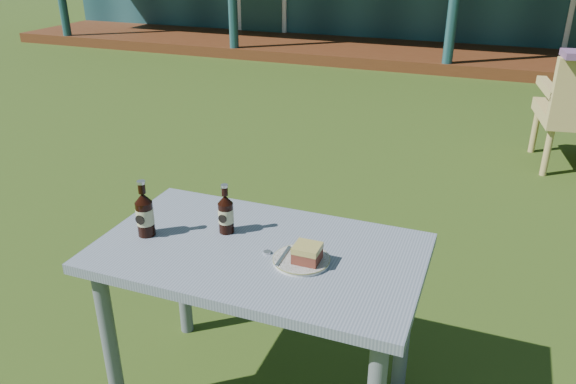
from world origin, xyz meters
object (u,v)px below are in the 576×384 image
at_px(cake_slice, 307,253).
at_px(cola_bottle_near, 226,213).
at_px(cola_bottle_far, 145,214).
at_px(plate, 301,260).
at_px(cafe_table, 259,272).

bearing_deg(cake_slice, cola_bottle_near, 163.33).
bearing_deg(cola_bottle_far, cola_bottle_near, 25.34).
distance_m(plate, cake_slice, 0.04).
bearing_deg(plate, cola_bottle_far, -177.48).
height_order(plate, cake_slice, cake_slice).
bearing_deg(plate, cafe_table, 169.77).
relative_size(cake_slice, cola_bottle_near, 0.46).
xyz_separation_m(cafe_table, cake_slice, (0.20, -0.04, 0.15)).
bearing_deg(cola_bottle_far, cake_slice, 1.78).
xyz_separation_m(plate, cola_bottle_far, (-0.62, -0.03, 0.08)).
height_order(cake_slice, cola_bottle_near, cola_bottle_near).
relative_size(cafe_table, cola_bottle_near, 5.99).
bearing_deg(cake_slice, cola_bottle_far, -178.22).
relative_size(plate, cola_bottle_far, 0.91).
bearing_deg(cafe_table, plate, -10.23).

